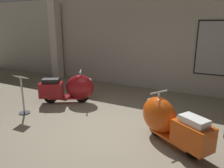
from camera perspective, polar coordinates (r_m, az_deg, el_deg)
ground_plane at (r=4.83m, az=-1.91°, el=-11.98°), size 60.00×60.00×0.00m
showroom_back_wall at (r=7.71m, az=10.85°, el=10.62°), size 18.00×0.63×3.24m
scooter_0 at (r=6.38m, az=-10.68°, el=-1.16°), size 1.56×1.19×0.95m
scooter_1 at (r=4.33m, az=14.51°, el=-9.46°), size 1.57×1.20×0.96m
info_stanchion at (r=5.96m, az=-22.47°, el=-3.36°), size 0.33×0.28×1.03m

